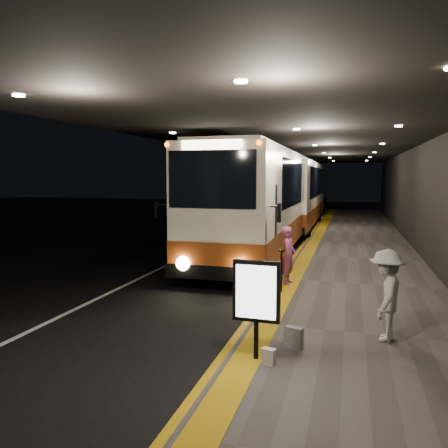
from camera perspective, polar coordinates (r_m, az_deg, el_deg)
The scene contains 17 objects.
ground at distance 12.88m, azimuth -4.41°, elevation -7.94°, with size 90.00×90.00×0.00m, color black.
lane_line_white at distance 18.08m, azimuth -4.16°, elevation -3.81°, with size 0.12×50.00×0.01m, color silver.
kerb_stripe_yellow at distance 17.10m, azimuth 9.02°, elevation -4.45°, with size 0.18×50.00×0.01m, color gold.
sidewalk at distance 16.97m, azimuth 17.12°, elevation -4.50°, with size 4.50×50.00×0.15m, color #514C44.
tactile_strip at distance 17.02m, azimuth 10.71°, elevation -4.02°, with size 0.50×50.00×0.01m, color gold.
terminal_wall at distance 16.88m, azimuth 25.12°, elevation 5.13°, with size 0.10×50.00×6.00m, color black.
support_columns at distance 16.79m, azimuth -4.45°, elevation 2.96°, with size 0.80×24.80×4.40m.
canopy at distance 16.86m, azimuth 9.81°, elevation 11.07°, with size 9.00×50.00×0.40m, color black.
coach_main at distance 17.72m, azimuth 4.83°, elevation 2.37°, with size 2.86×13.20×4.10m.
coach_second at distance 27.15m, azimuth 9.22°, elevation 3.52°, with size 2.70×12.68×3.98m.
coach_third at distance 40.99m, azimuth 11.21°, elevation 4.17°, with size 2.98×11.86×3.70m.
passenger_boarding at distance 12.30m, azimuth 8.41°, elevation -4.09°, with size 0.59×0.39×1.62m, color #A74E78.
passenger_waiting_white at distance 8.60m, azimuth 20.43°, elevation -8.69°, with size 1.09×0.50×1.68m, color #BBBBB4.
bag_polka at distance 7.97m, azimuth 9.09°, elevation -14.44°, with size 0.32×0.14×0.38m, color black.
bag_plain at distance 7.31m, azimuth 5.84°, elevation -16.85°, with size 0.21×0.13×0.27m, color silver.
info_sign at distance 7.18m, azimuth 4.25°, elevation -9.03°, with size 0.78×0.14×1.65m.
stanchion_post at distance 11.45m, azimuth 7.49°, elevation -6.18°, with size 0.05×0.05×1.10m, color black.
Camera 1 is at (4.43, -11.68, 3.14)m, focal length 35.00 mm.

